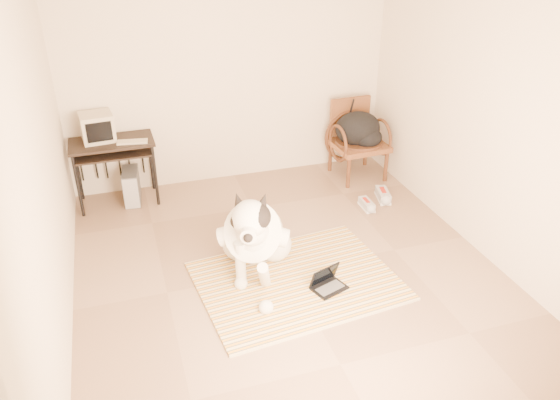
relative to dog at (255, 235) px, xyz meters
name	(u,v)px	position (x,y,z in m)	size (l,w,h in m)	color
floor	(287,270)	(0.30, -0.08, -0.41)	(4.50, 4.50, 0.00)	#907058
wall_back	(230,75)	(0.30, 2.17, 0.94)	(4.50, 4.50, 0.00)	beige
wall_front	(425,300)	(0.30, -2.33, 0.94)	(4.50, 4.50, 0.00)	beige
wall_left	(41,172)	(-1.70, -0.08, 0.94)	(4.50, 4.50, 0.00)	beige
wall_right	(485,118)	(2.30, -0.08, 0.94)	(4.50, 4.50, 0.00)	beige
rug	(297,281)	(0.33, -0.29, -0.40)	(1.95, 1.57, 0.02)	orange
dog	(255,235)	(0.00, 0.00, 0.00)	(0.77, 1.43, 1.05)	silver
laptop	(327,283)	(0.56, -0.48, -0.34)	(0.36, 0.31, 0.22)	black
computer_desk	(113,150)	(-1.18, 1.87, 0.26)	(0.95, 0.54, 0.78)	black
crt_monitor	(97,127)	(-1.31, 1.95, 0.53)	(0.39, 0.37, 0.32)	#BBAD92
desk_keyboard	(132,142)	(-0.95, 1.76, 0.38)	(0.34, 0.12, 0.02)	#BBAD92
pc_tower	(132,186)	(-1.03, 1.84, -0.21)	(0.22, 0.44, 0.40)	#4E4D50
rattan_chair	(357,139)	(1.84, 1.73, 0.08)	(0.68, 0.66, 0.98)	brown
backpack	(360,130)	(1.83, 1.65, 0.24)	(0.58, 0.52, 0.43)	black
sneaker_left	(367,205)	(1.59, 0.83, -0.37)	(0.12, 0.28, 0.10)	white
sneaker_right	(383,195)	(1.87, 0.97, -0.36)	(0.21, 0.35, 0.12)	white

